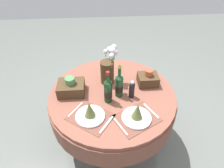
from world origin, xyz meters
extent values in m
plane|color=slate|center=(0.00, 0.00, 0.00)|extent=(8.00, 8.00, 0.00)
cylinder|color=brown|center=(0.00, 0.00, 0.70)|extent=(1.18, 1.18, 0.04)
cylinder|color=brown|center=(0.00, 0.00, 0.58)|extent=(1.20, 1.20, 0.21)
cylinder|color=black|center=(0.00, 0.00, 0.36)|extent=(0.12, 0.12, 0.65)
cylinder|color=black|center=(0.00, 0.00, 0.01)|extent=(0.68, 0.68, 0.03)
cube|color=brown|center=(-0.20, -0.28, 0.73)|extent=(0.43, 0.41, 0.00)
cylinder|color=white|center=(-0.20, -0.28, 0.74)|extent=(0.24, 0.24, 0.02)
cone|color=#606B38|center=(-0.20, -0.28, 0.81)|extent=(0.09, 0.09, 0.14)
cube|color=silver|center=(-0.33, -0.19, 0.73)|extent=(0.12, 0.16, 0.00)
cube|color=silver|center=(-0.08, -0.37, 0.73)|extent=(0.12, 0.16, 0.00)
cube|color=brown|center=(0.17, -0.33, 0.73)|extent=(0.42, 0.39, 0.00)
cylinder|color=white|center=(0.17, -0.33, 0.74)|extent=(0.24, 0.24, 0.02)
cone|color=#606B38|center=(0.17, -0.33, 0.81)|extent=(0.09, 0.09, 0.14)
cube|color=silver|center=(0.03, -0.40, 0.73)|extent=(0.10, 0.17, 0.00)
cube|color=silver|center=(0.31, -0.26, 0.73)|extent=(0.10, 0.18, 0.00)
cylinder|color=#47331E|center=(-0.04, 0.17, 0.84)|extent=(0.13, 0.13, 0.23)
sphere|color=silver|center=(0.03, 0.19, 1.04)|extent=(0.07, 0.07, 0.07)
cylinder|color=#4C7038|center=(0.03, 0.19, 0.99)|extent=(0.01, 0.01, 0.06)
sphere|color=silver|center=(0.02, 0.20, 1.06)|extent=(0.06, 0.06, 0.06)
cylinder|color=#4C7038|center=(0.02, 0.20, 1.00)|extent=(0.01, 0.01, 0.08)
sphere|color=silver|center=(-0.01, 0.19, 1.07)|extent=(0.06, 0.06, 0.06)
cylinder|color=#4C7038|center=(-0.01, 0.19, 1.01)|extent=(0.01, 0.01, 0.10)
sphere|color=silver|center=(-0.04, 0.26, 1.02)|extent=(0.04, 0.04, 0.04)
cylinder|color=#4C7038|center=(-0.04, 0.26, 0.98)|extent=(0.01, 0.01, 0.05)
sphere|color=silver|center=(0.02, 0.16, 1.08)|extent=(0.05, 0.05, 0.05)
cylinder|color=#4C7038|center=(0.02, 0.16, 1.01)|extent=(0.01, 0.01, 0.11)
sphere|color=silver|center=(0.00, 0.06, 1.09)|extent=(0.04, 0.04, 0.04)
cylinder|color=#4C7038|center=(0.00, 0.06, 1.02)|extent=(0.01, 0.01, 0.12)
sphere|color=silver|center=(0.03, 0.21, 1.09)|extent=(0.05, 0.05, 0.05)
cylinder|color=#4C7038|center=(0.03, 0.21, 1.01)|extent=(0.01, 0.01, 0.11)
cylinder|color=#194223|center=(0.06, -0.04, 0.82)|extent=(0.07, 0.07, 0.20)
cylinder|color=black|center=(0.06, -0.04, 0.81)|extent=(0.07, 0.07, 0.07)
cone|color=#194223|center=(0.06, -0.04, 0.94)|extent=(0.07, 0.07, 0.03)
cylinder|color=#194223|center=(0.06, -0.04, 1.00)|extent=(0.03, 0.03, 0.09)
cylinder|color=#B29933|center=(0.06, -0.04, 1.04)|extent=(0.03, 0.03, 0.02)
cylinder|color=#143819|center=(-0.04, -0.10, 0.83)|extent=(0.07, 0.07, 0.21)
cylinder|color=black|center=(-0.04, -0.10, 0.81)|extent=(0.07, 0.07, 0.07)
cone|color=#143819|center=(-0.04, -0.10, 0.95)|extent=(0.07, 0.07, 0.03)
cylinder|color=#143819|center=(-0.04, -0.10, 1.00)|extent=(0.03, 0.03, 0.08)
cylinder|color=maroon|center=(-0.04, -0.10, 1.03)|extent=(0.03, 0.03, 0.02)
cylinder|color=black|center=(0.17, -0.07, 0.80)|extent=(0.05, 0.05, 0.15)
sphere|color=#B7B7BC|center=(0.17, -0.07, 0.89)|extent=(0.03, 0.03, 0.03)
cube|color=#47331E|center=(-0.38, 0.03, 0.78)|extent=(0.24, 0.20, 0.11)
cylinder|color=#4C7F4C|center=(-0.38, 0.03, 0.86)|extent=(0.09, 0.09, 0.06)
cube|color=#47331E|center=(0.36, 0.10, 0.78)|extent=(0.19, 0.16, 0.10)
cylinder|color=#B24C33|center=(0.36, 0.10, 0.86)|extent=(0.07, 0.07, 0.06)
camera|label=1|loc=(-0.11, -1.31, 1.91)|focal=30.07mm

